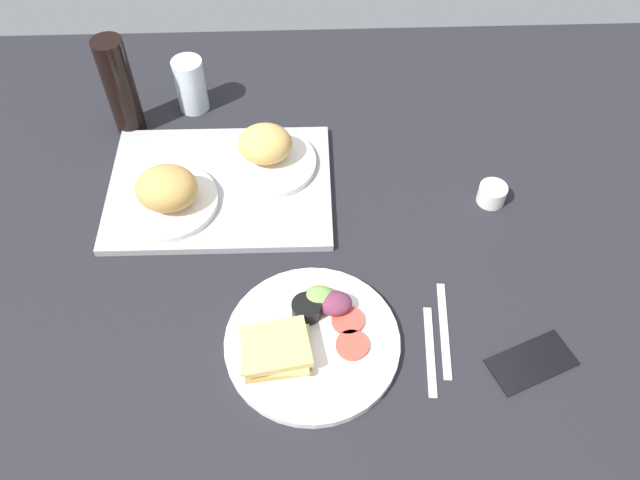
{
  "coord_description": "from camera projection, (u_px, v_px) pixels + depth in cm",
  "views": [
    {
      "loc": [
        -0.51,
        -68.91,
        97.08
      ],
      "look_at": [
        2.0,
        3.0,
        4.0
      ],
      "focal_mm": 35.79,
      "sensor_mm": 36.0,
      "label": 1
    }
  ],
  "objects": [
    {
      "name": "fork",
      "position": [
        430.0,
        350.0,
        1.08
      ],
      "size": [
        2.78,
        17.06,
        0.5
      ],
      "primitive_type": "cube",
      "rotation": [
        0.0,
        0.0,
        1.49
      ],
      "color": "#B7B7BC",
      "rests_on": "ground_plane"
    },
    {
      "name": "cell_phone",
      "position": [
        532.0,
        362.0,
        1.06
      ],
      "size": [
        16.05,
        12.05,
        0.8
      ],
      "primitive_type": "cube",
      "rotation": [
        0.0,
        0.0,
        0.38
      ],
      "color": "black",
      "rests_on": "ground_plane"
    },
    {
      "name": "soda_bottle",
      "position": [
        120.0,
        87.0,
        1.33
      ],
      "size": [
        6.4,
        6.4,
        22.52
      ],
      "primitive_type": "cylinder",
      "color": "black",
      "rests_on": "ground_plane"
    },
    {
      "name": "knife",
      "position": [
        444.0,
        329.0,
        1.1
      ],
      "size": [
        3.02,
        19.05,
        0.5
      ],
      "primitive_type": "cube",
      "rotation": [
        0.0,
        0.0,
        1.49
      ],
      "color": "#B7B7BC",
      "rests_on": "ground_plane"
    },
    {
      "name": "bread_plate_near",
      "position": [
        167.0,
        193.0,
        1.23
      ],
      "size": [
        20.12,
        20.12,
        9.56
      ],
      "color": "white",
      "rests_on": "serving_tray"
    },
    {
      "name": "espresso_cup",
      "position": [
        492.0,
        194.0,
        1.27
      ],
      "size": [
        5.6,
        5.6,
        4.0
      ],
      "primitive_type": "cylinder",
      "color": "silver",
      "rests_on": "ground_plane"
    },
    {
      "name": "ground_plane",
      "position": [
        310.0,
        271.0,
        1.2
      ],
      "size": [
        190.0,
        150.0,
        3.0
      ],
      "primitive_type": "cube",
      "color": "black"
    },
    {
      "name": "serving_tray",
      "position": [
        220.0,
        187.0,
        1.3
      ],
      "size": [
        45.26,
        33.35,
        1.6
      ],
      "primitive_type": "cube",
      "rotation": [
        0.0,
        0.0,
        -0.01
      ],
      "color": "#9EA0A3",
      "rests_on": "ground_plane"
    },
    {
      "name": "plate_with_salad",
      "position": [
        308.0,
        338.0,
        1.08
      ],
      "size": [
        29.84,
        29.84,
        5.4
      ],
      "color": "white",
      "rests_on": "ground_plane"
    },
    {
      "name": "drinking_glass",
      "position": [
        191.0,
        85.0,
        1.41
      ],
      "size": [
        6.74,
        6.74,
        12.53
      ],
      "primitive_type": "cylinder",
      "color": "silver",
      "rests_on": "ground_plane"
    },
    {
      "name": "bread_plate_far",
      "position": [
        267.0,
        152.0,
        1.3
      ],
      "size": [
        19.52,
        19.52,
        8.97
      ],
      "color": "white",
      "rests_on": "serving_tray"
    }
  ]
}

